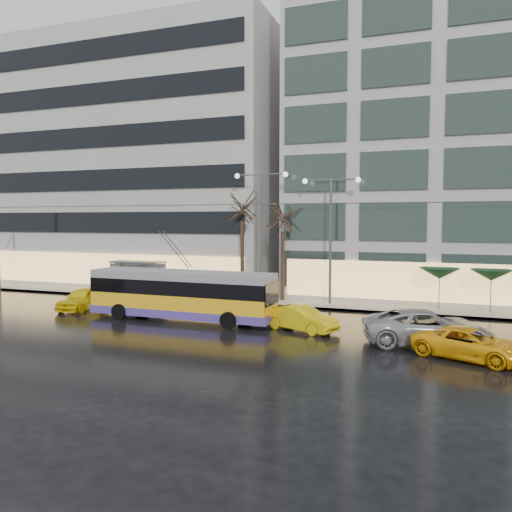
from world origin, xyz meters
The scene contains 20 objects.
ground centered at (0.00, 0.00, 0.00)m, with size 140.00×140.00×0.00m, color black.
sidewalk centered at (2.00, 14.00, 0.07)m, with size 80.00×10.00×0.15m, color gray.
kerb centered at (2.00, 9.05, 0.07)m, with size 80.00×0.10×0.15m, color slate.
building_left centered at (-16.00, 19.00, 11.15)m, with size 34.00×14.00×22.00m, color #A9A5A1.
trolleybus centered at (-0.18, 2.97, 1.41)m, with size 11.28×4.50×5.20m.
catenary centered at (1.00, 7.94, 4.25)m, with size 42.24×5.12×7.00m.
bus_shelter centered at (-8.38, 10.69, 1.96)m, with size 4.20×1.60×2.51m.
street_lamp_near centered at (2.00, 10.80, 5.99)m, with size 3.96×0.36×9.03m.
street_lamp_far centered at (7.00, 10.80, 5.71)m, with size 3.96×0.36×8.53m.
tree_a centered at (0.50, 11.00, 7.09)m, with size 3.20×3.20×8.40m.
tree_b centered at (3.50, 11.20, 6.40)m, with size 3.20×3.20×7.70m.
parasol_a centered at (14.00, 11.00, 2.45)m, with size 2.50×2.50×2.65m.
parasol_b centered at (17.00, 11.00, 2.45)m, with size 2.50×2.50×2.65m.
taxi_a centered at (-7.93, 3.93, 0.72)m, with size 1.71×4.25×1.45m, color yellow.
taxi_b centered at (7.09, 2.58, 0.67)m, with size 1.41×4.05×1.33m, color yellow.
taxi_c centered at (15.17, -0.26, 0.65)m, with size 2.15×4.67×1.30m, color #FFB40D.
sedan_silver centered at (13.41, 1.73, 0.82)m, with size 2.72×5.91×1.64m, color #A0A0A5.
pedestrian_a centered at (-7.80, 11.18, 1.56)m, with size 1.27×1.28×2.19m.
pedestrian_b centered at (-6.95, 9.49, 0.92)m, with size 0.94×0.93×1.53m.
pedestrian_c centered at (-9.29, 9.40, 1.26)m, with size 1.15×0.96×2.11m.
Camera 1 is at (13.64, -22.69, 5.84)m, focal length 35.00 mm.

